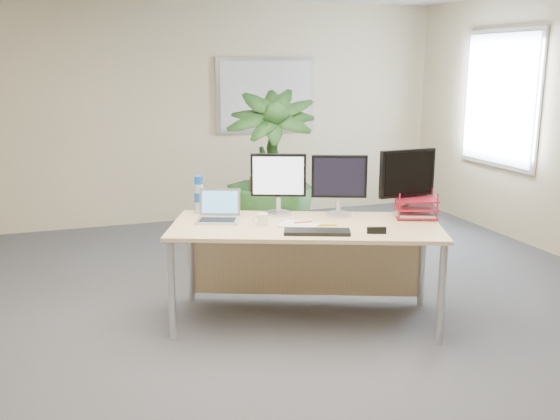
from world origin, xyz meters
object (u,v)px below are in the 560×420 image
object	(u,v)px
desk	(306,241)
monitor_right	(339,181)
monitor_left	(278,180)
floor_plant	(270,189)
laptop	(219,212)

from	to	relation	value
desk	monitor_right	xyz separation A→B (m)	(0.30, 0.07, 0.44)
desk	monitor_left	size ratio (longest dim) A/B	4.48
floor_plant	monitor_right	distance (m)	1.35
desk	monitor_left	world-z (taller)	monitor_left
monitor_right	floor_plant	bearing A→B (deg)	96.27
monitor_left	laptop	xyz separation A→B (m)	(-0.49, -0.02, -0.22)
floor_plant	monitor_right	size ratio (longest dim) A/B	3.10
monitor_left	desk	bearing A→B (deg)	-62.91
monitor_right	monitor_left	bearing A→B (deg)	155.88
floor_plant	laptop	world-z (taller)	floor_plant
desk	floor_plant	size ratio (longest dim) A/B	1.45
desk	floor_plant	distance (m)	1.39
monitor_right	laptop	distance (m)	0.97
floor_plant	monitor_right	bearing A→B (deg)	-83.73
desk	monitor_right	size ratio (longest dim) A/B	4.51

